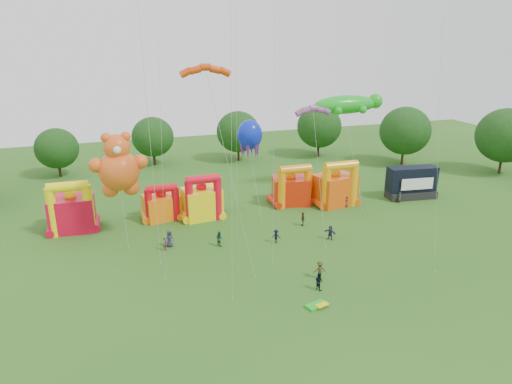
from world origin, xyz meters
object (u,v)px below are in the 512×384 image
object	(u,v)px
stage_trailer	(411,183)
octopus_kite	(252,160)
teddy_bear_kite	(119,170)
spectator_0	(170,239)
gecko_kite	(351,139)
bouncy_castle_2	(202,201)
bouncy_castle_0	(72,211)
spectator_4	(303,219)

from	to	relation	value
stage_trailer	octopus_kite	world-z (taller)	octopus_kite
teddy_bear_kite	spectator_0	size ratio (longest dim) A/B	6.59
gecko_kite	bouncy_castle_2	bearing A→B (deg)	-173.50
octopus_kite	spectator_0	size ratio (longest dim) A/B	6.09
bouncy_castle_0	teddy_bear_kite	bearing A→B (deg)	-35.67
bouncy_castle_0	gecko_kite	distance (m)	39.62
gecko_kite	spectator_4	size ratio (longest dim) A/B	8.04
bouncy_castle_0	octopus_kite	bearing A→B (deg)	5.32
bouncy_castle_0	stage_trailer	size ratio (longest dim) A/B	0.89
octopus_kite	spectator_4	world-z (taller)	octopus_kite
octopus_kite	spectator_0	world-z (taller)	octopus_kite
bouncy_castle_2	teddy_bear_kite	size ratio (longest dim) A/B	0.48
stage_trailer	octopus_kite	xyz separation A→B (m)	(-23.36, 4.70, 4.29)
bouncy_castle_2	gecko_kite	distance (m)	23.95
bouncy_castle_2	gecko_kite	world-z (taller)	gecko_kite
gecko_kite	spectator_0	world-z (taller)	gecko_kite
bouncy_castle_2	octopus_kite	bearing A→B (deg)	21.55
bouncy_castle_2	spectator_0	world-z (taller)	bouncy_castle_2
gecko_kite	spectator_0	size ratio (longest dim) A/B	7.50
stage_trailer	spectator_0	size ratio (longest dim) A/B	3.82
stage_trailer	teddy_bear_kite	bearing A→B (deg)	-177.42
gecko_kite	spectator_0	bearing A→B (deg)	-160.36
stage_trailer	octopus_kite	bearing A→B (deg)	168.62
stage_trailer	bouncy_castle_2	bearing A→B (deg)	177.15
stage_trailer	spectator_4	bearing A→B (deg)	-165.93
bouncy_castle_0	stage_trailer	world-z (taller)	bouncy_castle_0
teddy_bear_kite	gecko_kite	distance (m)	33.62
bouncy_castle_0	octopus_kite	world-z (taller)	octopus_kite
bouncy_castle_2	octopus_kite	xyz separation A→B (m)	(7.96, 3.14, 4.19)
bouncy_castle_2	spectator_4	world-z (taller)	bouncy_castle_2
stage_trailer	gecko_kite	xyz separation A→B (m)	(-8.35, 4.17, 6.39)
bouncy_castle_2	teddy_bear_kite	xyz separation A→B (m)	(-10.11, -3.43, 6.14)
bouncy_castle_0	bouncy_castle_2	bearing A→B (deg)	-3.19
bouncy_castle_0	spectator_4	size ratio (longest dim) A/B	3.66
bouncy_castle_0	octopus_kite	distance (m)	24.53
bouncy_castle_2	teddy_bear_kite	world-z (taller)	teddy_bear_kite
stage_trailer	gecko_kite	size ratio (longest dim) A/B	0.51
stage_trailer	octopus_kite	distance (m)	24.21
stage_trailer	spectator_4	size ratio (longest dim) A/B	4.10
spectator_4	gecko_kite	bearing A→B (deg)	151.92
bouncy_castle_0	spectator_0	size ratio (longest dim) A/B	3.41
spectator_0	spectator_4	size ratio (longest dim) A/B	1.07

